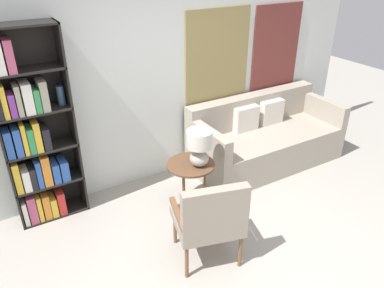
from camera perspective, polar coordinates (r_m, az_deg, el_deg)
ground_plane at (r=3.70m, az=7.32°, el=-19.45°), size 14.00×14.00×0.00m
wall_back at (r=4.50m, az=-6.96°, el=10.20°), size 6.40×0.08×2.70m
bookshelf at (r=4.14m, az=-23.12°, el=0.76°), size 0.72×0.30×2.10m
armchair at (r=3.45m, az=2.86°, el=-11.07°), size 0.72×0.69×0.92m
couch at (r=5.28m, az=10.91°, el=0.71°), size 2.09×0.91×0.90m
side_table at (r=4.19m, az=-0.20°, el=-3.71°), size 0.54×0.54×0.57m
table_lamp at (r=4.01m, az=1.13°, el=-0.28°), size 0.28×0.28×0.42m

